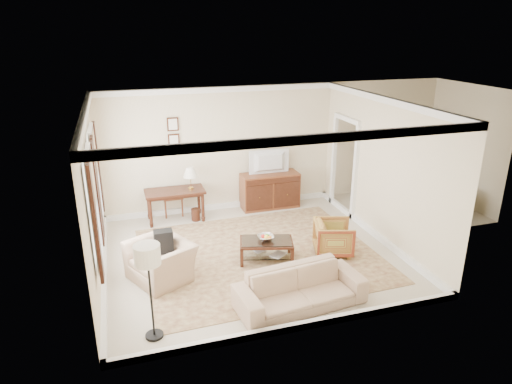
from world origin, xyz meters
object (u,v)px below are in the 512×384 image
striped_armchair (334,236)px  club_armchair (161,255)px  writing_desk (175,195)px  sofa (300,283)px  sideboard (270,190)px  coffee_table (266,245)px  tv (270,155)px

striped_armchair → club_armchair: (-3.27, 0.02, 0.10)m
writing_desk → sofa: (1.40, -3.96, -0.21)m
sideboard → striped_armchair: size_ratio=1.91×
writing_desk → coffee_table: 2.77m
coffee_table → sofa: sofa is taller
coffee_table → club_armchair: club_armchair is taller
sideboard → coffee_table: bearing=-110.2°
tv → coffee_table: size_ratio=0.85×
striped_armchair → sofa: size_ratio=0.36×
tv → coffee_table: (-0.93, -2.51, -1.00)m
sideboard → striped_armchair: sideboard is taller
sideboard → sofa: sideboard is taller
club_armchair → coffee_table: bearing=65.5°
tv → club_armchair: tv is taller
writing_desk → coffee_table: size_ratio=1.19×
tv → sideboard: bearing=-90.0°
striped_armchair → sofa: bearing=155.2°
writing_desk → tv: bearing=2.8°
sideboard → sofa: size_ratio=0.68×
writing_desk → club_armchair: 2.56m
tv → sofa: bearing=77.6°
sideboard → sofa: 4.19m
striped_armchair → club_armchair: size_ratio=0.69×
coffee_table → striped_armchair: bearing=-4.7°
tv → club_armchair: 3.97m
sofa → club_armchair: bearing=137.2°
writing_desk → sofa: sofa is taller
writing_desk → sideboard: size_ratio=0.95×
tv → striped_armchair: tv is taller
sideboard → club_armchair: 3.89m
sideboard → striped_armchair: (0.40, -2.64, -0.06)m
club_armchair → sofa: 2.47m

